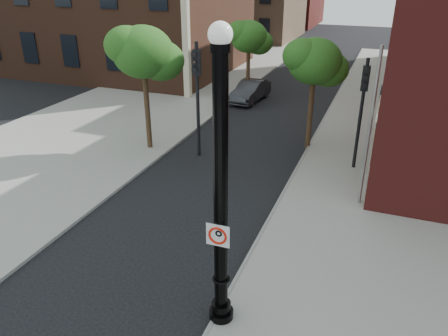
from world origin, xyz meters
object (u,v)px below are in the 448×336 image
at_px(traffic_signal_left, 197,82).
at_px(no_parking_sign, 218,235).
at_px(traffic_signal_right, 363,97).
at_px(parked_car, 250,91).
at_px(lamppost, 221,205).

bearing_deg(traffic_signal_left, no_parking_sign, -72.52).
bearing_deg(traffic_signal_right, parked_car, 127.97).
bearing_deg(traffic_signal_right, lamppost, -104.88).
bearing_deg(no_parking_sign, parked_car, 104.57).
relative_size(parked_car, traffic_signal_left, 0.78).
bearing_deg(parked_car, traffic_signal_left, -81.58).
height_order(lamppost, traffic_signal_left, lamppost).
relative_size(lamppost, no_parking_sign, 12.98).
bearing_deg(lamppost, no_parking_sign, -90.54).
height_order(lamppost, parked_car, lamppost).
bearing_deg(traffic_signal_left, traffic_signal_right, -1.19).
xyz_separation_m(lamppost, traffic_signal_left, (-4.71, 9.23, 0.17)).
xyz_separation_m(lamppost, parked_car, (-5.23, 18.54, -2.61)).
bearing_deg(traffic_signal_right, traffic_signal_left, -175.35).
bearing_deg(lamppost, traffic_signal_right, 78.36).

